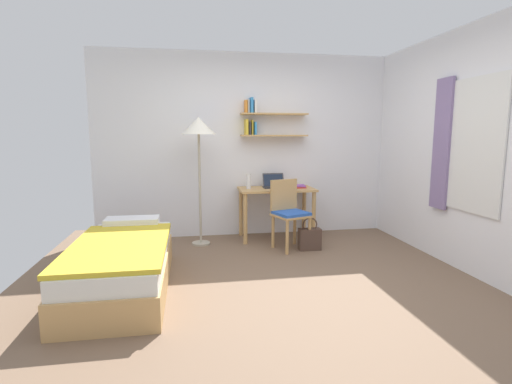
% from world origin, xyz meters
% --- Properties ---
extents(ground_plane, '(5.28, 5.28, 0.00)m').
position_xyz_m(ground_plane, '(0.00, 0.00, 0.00)').
color(ground_plane, brown).
extents(wall_back, '(4.40, 0.27, 2.60)m').
position_xyz_m(wall_back, '(0.00, 2.02, 1.31)').
color(wall_back, white).
rests_on(wall_back, ground_plane).
extents(wall_right, '(0.10, 4.40, 2.60)m').
position_xyz_m(wall_right, '(2.02, 0.01, 1.30)').
color(wall_right, white).
rests_on(wall_right, ground_plane).
extents(bed, '(0.85, 1.86, 0.54)m').
position_xyz_m(bed, '(-1.53, 0.15, 0.24)').
color(bed, tan).
rests_on(bed, ground_plane).
extents(desk, '(1.05, 0.56, 0.72)m').
position_xyz_m(desk, '(0.31, 1.70, 0.58)').
color(desk, tan).
rests_on(desk, ground_plane).
extents(desk_chair, '(0.52, 0.51, 0.88)m').
position_xyz_m(desk_chair, '(0.36, 1.20, 0.49)').
color(desk_chair, tan).
rests_on(desk_chair, ground_plane).
extents(standing_lamp, '(0.44, 0.44, 1.68)m').
position_xyz_m(standing_lamp, '(-0.75, 1.56, 1.50)').
color(standing_lamp, '#B2A893').
rests_on(standing_lamp, ground_plane).
extents(laptop, '(0.31, 0.21, 0.20)m').
position_xyz_m(laptop, '(0.29, 1.77, 0.77)').
color(laptop, '#2D2D33').
rests_on(laptop, desk).
extents(water_bottle, '(0.06, 0.06, 0.20)m').
position_xyz_m(water_bottle, '(-0.08, 1.71, 0.82)').
color(water_bottle, silver).
rests_on(water_bottle, desk).
extents(book_stack, '(0.19, 0.21, 0.04)m').
position_xyz_m(book_stack, '(0.64, 1.70, 0.74)').
color(book_stack, '#D13D38').
rests_on(book_stack, desk).
extents(handbag, '(0.28, 0.13, 0.42)m').
position_xyz_m(handbag, '(0.61, 1.08, 0.15)').
color(handbag, '#4C382D').
rests_on(handbag, ground_plane).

